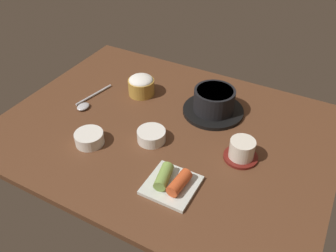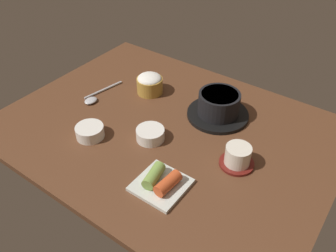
# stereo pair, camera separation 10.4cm
# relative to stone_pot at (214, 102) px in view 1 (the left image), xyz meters

# --- Properties ---
(dining_table) EXTENTS (1.00, 0.76, 0.02)m
(dining_table) POSITION_rel_stone_pot_xyz_m (-0.10, -0.15, -0.05)
(dining_table) COLOR #56331E
(dining_table) RESTS_ON ground
(stone_pot) EXTENTS (0.20, 0.20, 0.08)m
(stone_pot) POSITION_rel_stone_pot_xyz_m (0.00, 0.00, 0.00)
(stone_pot) COLOR black
(stone_pot) RESTS_ON dining_table
(rice_bowl) EXTENTS (0.09, 0.09, 0.07)m
(rice_bowl) POSITION_rel_stone_pot_xyz_m (-0.26, -0.02, -0.00)
(rice_bowl) COLOR #B78C38
(rice_bowl) RESTS_ON dining_table
(tea_cup_with_saucer) EXTENTS (0.10, 0.10, 0.06)m
(tea_cup_with_saucer) POSITION_rel_stone_pot_xyz_m (0.15, -0.16, -0.01)
(tea_cup_with_saucer) COLOR maroon
(tea_cup_with_saucer) RESTS_ON dining_table
(banchan_cup_center) EXTENTS (0.08, 0.08, 0.04)m
(banchan_cup_center) POSITION_rel_stone_pot_xyz_m (-0.11, -0.22, -0.02)
(banchan_cup_center) COLOR white
(banchan_cup_center) RESTS_ON dining_table
(kimchi_plate) EXTENTS (0.13, 0.13, 0.04)m
(kimchi_plate) POSITION_rel_stone_pot_xyz_m (0.03, -0.35, -0.02)
(kimchi_plate) COLOR silver
(kimchi_plate) RESTS_ON dining_table
(side_bowl_near) EXTENTS (0.08, 0.08, 0.04)m
(side_bowl_near) POSITION_rel_stone_pot_xyz_m (-0.26, -0.31, -0.02)
(side_bowl_near) COLOR white
(side_bowl_near) RESTS_ON dining_table
(spoon) EXTENTS (0.05, 0.18, 0.01)m
(spoon) POSITION_rel_stone_pot_xyz_m (-0.39, -0.16, -0.03)
(spoon) COLOR #B7B7BC
(spoon) RESTS_ON dining_table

